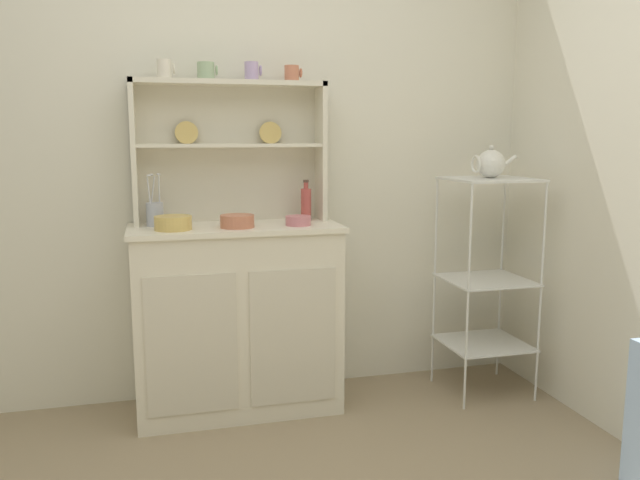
{
  "coord_description": "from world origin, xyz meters",
  "views": [
    {
      "loc": [
        -0.37,
        -1.64,
        1.34
      ],
      "look_at": [
        0.36,
        1.12,
        0.87
      ],
      "focal_mm": 35.97,
      "sensor_mm": 36.0,
      "label": 1
    }
  ],
  "objects_px": {
    "bowl_mixing_large": "(173,223)",
    "jam_bottle": "(306,203)",
    "utensil_jar": "(155,213)",
    "porcelain_teapot": "(491,164)",
    "hutch_shelf_unit": "(229,141)",
    "hutch_cabinet": "(237,316)",
    "cup_cream_0": "(165,69)",
    "bakers_rack": "(487,266)"
  },
  "relations": [
    {
      "from": "bowl_mixing_large",
      "to": "jam_bottle",
      "type": "bearing_deg",
      "value": 13.68
    },
    {
      "from": "bakers_rack",
      "to": "bowl_mixing_large",
      "type": "bearing_deg",
      "value": 178.61
    },
    {
      "from": "hutch_cabinet",
      "to": "bowl_mixing_large",
      "type": "relative_size",
      "value": 5.96
    },
    {
      "from": "bowl_mixing_large",
      "to": "cup_cream_0",
      "type": "bearing_deg",
      "value": 91.66
    },
    {
      "from": "hutch_shelf_unit",
      "to": "bakers_rack",
      "type": "bearing_deg",
      "value": -12.16
    },
    {
      "from": "porcelain_teapot",
      "to": "bakers_rack",
      "type": "bearing_deg",
      "value": 0.0
    },
    {
      "from": "bowl_mixing_large",
      "to": "porcelain_teapot",
      "type": "relative_size",
      "value": 0.72
    },
    {
      "from": "cup_cream_0",
      "to": "jam_bottle",
      "type": "relative_size",
      "value": 0.43
    },
    {
      "from": "utensil_jar",
      "to": "hutch_shelf_unit",
      "type": "bearing_deg",
      "value": 13.04
    },
    {
      "from": "cup_cream_0",
      "to": "utensil_jar",
      "type": "height_order",
      "value": "cup_cream_0"
    },
    {
      "from": "jam_bottle",
      "to": "cup_cream_0",
      "type": "bearing_deg",
      "value": 176.89
    },
    {
      "from": "cup_cream_0",
      "to": "bowl_mixing_large",
      "type": "bearing_deg",
      "value": -88.34
    },
    {
      "from": "bakers_rack",
      "to": "cup_cream_0",
      "type": "xyz_separation_m",
      "value": [
        -1.57,
        0.23,
        0.96
      ]
    },
    {
      "from": "utensil_jar",
      "to": "porcelain_teapot",
      "type": "distance_m",
      "value": 1.66
    },
    {
      "from": "bowl_mixing_large",
      "to": "jam_bottle",
      "type": "distance_m",
      "value": 0.68
    },
    {
      "from": "hutch_cabinet",
      "to": "bowl_mixing_large",
      "type": "height_order",
      "value": "bowl_mixing_large"
    },
    {
      "from": "cup_cream_0",
      "to": "utensil_jar",
      "type": "distance_m",
      "value": 0.67
    },
    {
      "from": "bowl_mixing_large",
      "to": "jam_bottle",
      "type": "height_order",
      "value": "jam_bottle"
    },
    {
      "from": "bowl_mixing_large",
      "to": "utensil_jar",
      "type": "xyz_separation_m",
      "value": [
        -0.08,
        0.15,
        0.03
      ]
    },
    {
      "from": "utensil_jar",
      "to": "porcelain_teapot",
      "type": "xyz_separation_m",
      "value": [
        1.64,
        -0.19,
        0.22
      ]
    },
    {
      "from": "bakers_rack",
      "to": "jam_bottle",
      "type": "relative_size",
      "value": 5.53
    },
    {
      "from": "hutch_cabinet",
      "to": "porcelain_teapot",
      "type": "xyz_separation_m",
      "value": [
        1.27,
        -0.11,
        0.73
      ]
    },
    {
      "from": "hutch_cabinet",
      "to": "cup_cream_0",
      "type": "xyz_separation_m",
      "value": [
        -0.3,
        0.12,
        1.17
      ]
    },
    {
      "from": "cup_cream_0",
      "to": "jam_bottle",
      "type": "distance_m",
      "value": 0.92
    },
    {
      "from": "cup_cream_0",
      "to": "bowl_mixing_large",
      "type": "xyz_separation_m",
      "value": [
        0.01,
        -0.2,
        -0.69
      ]
    },
    {
      "from": "utensil_jar",
      "to": "porcelain_teapot",
      "type": "relative_size",
      "value": 1.07
    },
    {
      "from": "cup_cream_0",
      "to": "utensil_jar",
      "type": "bearing_deg",
      "value": -148.31
    },
    {
      "from": "bakers_rack",
      "to": "jam_bottle",
      "type": "distance_m",
      "value": 0.98
    },
    {
      "from": "bakers_rack",
      "to": "utensil_jar",
      "type": "distance_m",
      "value": 1.68
    },
    {
      "from": "hutch_cabinet",
      "to": "jam_bottle",
      "type": "distance_m",
      "value": 0.65
    },
    {
      "from": "hutch_cabinet",
      "to": "utensil_jar",
      "type": "xyz_separation_m",
      "value": [
        -0.37,
        0.08,
        0.51
      ]
    },
    {
      "from": "jam_bottle",
      "to": "bowl_mixing_large",
      "type": "bearing_deg",
      "value": -166.32
    },
    {
      "from": "hutch_cabinet",
      "to": "bakers_rack",
      "type": "xyz_separation_m",
      "value": [
        1.27,
        -0.11,
        0.21
      ]
    },
    {
      "from": "bowl_mixing_large",
      "to": "jam_bottle",
      "type": "relative_size",
      "value": 0.82
    },
    {
      "from": "hutch_shelf_unit",
      "to": "jam_bottle",
      "type": "bearing_deg",
      "value": -11.82
    },
    {
      "from": "jam_bottle",
      "to": "porcelain_teapot",
      "type": "height_order",
      "value": "porcelain_teapot"
    },
    {
      "from": "cup_cream_0",
      "to": "porcelain_teapot",
      "type": "relative_size",
      "value": 0.38
    },
    {
      "from": "bakers_rack",
      "to": "bowl_mixing_large",
      "type": "xyz_separation_m",
      "value": [
        -1.56,
        0.04,
        0.27
      ]
    },
    {
      "from": "bakers_rack",
      "to": "bowl_mixing_large",
      "type": "height_order",
      "value": "bakers_rack"
    },
    {
      "from": "jam_bottle",
      "to": "porcelain_teapot",
      "type": "distance_m",
      "value": 0.95
    },
    {
      "from": "jam_bottle",
      "to": "utensil_jar",
      "type": "relative_size",
      "value": 0.82
    },
    {
      "from": "hutch_shelf_unit",
      "to": "bakers_rack",
      "type": "xyz_separation_m",
      "value": [
        1.27,
        -0.27,
        -0.64
      ]
    }
  ]
}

